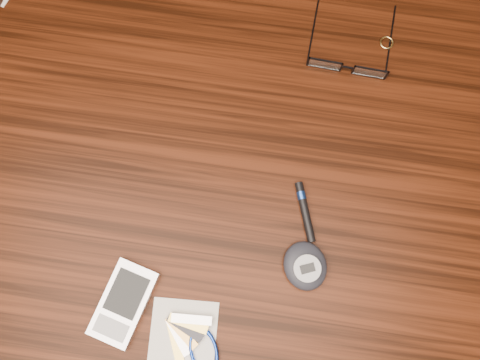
{
  "coord_description": "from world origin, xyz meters",
  "views": [
    {
      "loc": [
        0.06,
        -0.13,
        1.47
      ],
      "look_at": [
        0.04,
        0.02,
        0.76
      ],
      "focal_mm": 40.0,
      "sensor_mm": 36.0,
      "label": 1
    }
  ],
  "objects": [
    {
      "name": "pedometer",
      "position": [
        0.14,
        -0.08,
        0.76
      ],
      "size": [
        0.08,
        0.08,
        0.03
      ],
      "color": "black",
      "rests_on": "desk"
    },
    {
      "name": "pda_phone",
      "position": [
        -0.09,
        -0.16,
        0.76
      ],
      "size": [
        0.08,
        0.12,
        0.02
      ],
      "color": "silver",
      "rests_on": "desk"
    },
    {
      "name": "gold_ring",
      "position": [
        0.22,
        0.26,
        0.75
      ],
      "size": [
        0.02,
        0.02,
        0.0
      ],
      "primitive_type": "torus",
      "rotation": [
        0.0,
        0.0,
        0.21
      ],
      "color": "#E8BD67",
      "rests_on": "desk"
    },
    {
      "name": "ground",
      "position": [
        0.0,
        0.0,
        0.0
      ],
      "size": [
        3.8,
        3.8,
        0.0
      ],
      "primitive_type": "plane",
      "color": "#472814",
      "rests_on": "ground"
    },
    {
      "name": "notepad_keys",
      "position": [
        0.01,
        -0.2,
        0.75
      ],
      "size": [
        0.11,
        0.1,
        0.01
      ],
      "color": "white",
      "rests_on": "desk"
    },
    {
      "name": "eyeglasses",
      "position": [
        0.16,
        0.21,
        0.76
      ],
      "size": [
        0.12,
        0.12,
        0.03
      ],
      "color": "black",
      "rests_on": "desk"
    },
    {
      "name": "black_blue_pen",
      "position": [
        0.13,
        -0.01,
        0.76
      ],
      "size": [
        0.04,
        0.08,
        0.01
      ],
      "color": "black",
      "rests_on": "desk"
    },
    {
      "name": "desk",
      "position": [
        0.0,
        0.0,
        0.65
      ],
      "size": [
        1.0,
        0.7,
        0.75
      ],
      "color": "#391609",
      "rests_on": "ground"
    }
  ]
}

